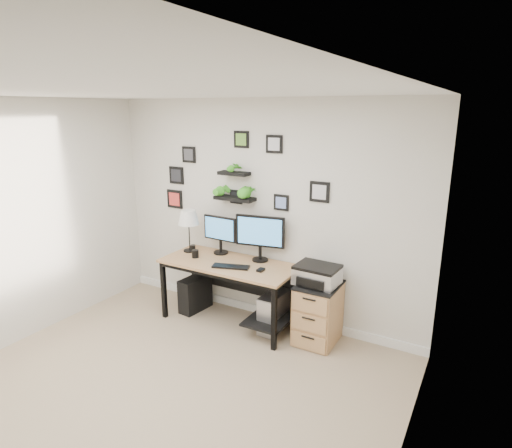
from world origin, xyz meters
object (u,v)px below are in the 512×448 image
Objects in this scene: monitor_left at (220,232)px; monitor_right at (260,234)px; pc_tower_black at (195,294)px; printer at (317,275)px; mug at (195,254)px; pc_tower_grey at (274,312)px; file_cabinet at (318,313)px; table_lamp at (189,218)px; desk at (233,272)px.

monitor_left is 0.81× the size of monitor_right.
printer is at bearing 8.66° from pc_tower_black.
printer is (1.32, -0.12, -0.25)m from monitor_left.
monitor_right is at bearing 21.15° from mug.
file_cabinet reaches higher than pc_tower_grey.
mug is at bearing -172.84° from pc_tower_grey.
monitor_right is 0.95m from table_lamp.
table_lamp is at bearing 179.68° from printer.
monitor_left is 1.35m from printer.
pc_tower_grey reaches higher than pc_tower_black.
desk is 3.69× the size of pc_tower_black.
monitor_left is 0.89× the size of table_lamp.
desk is 0.55m from monitor_right.
table_lamp is at bearing 142.31° from mug.
file_cabinet is at bearing 2.39° from pc_tower_grey.
monitor_left reaches higher than printer.
monitor_right is 1.25× the size of printer.
mug is 1.60m from file_cabinet.
monitor_right reaches higher than file_cabinet.
mug is 1.16m from pc_tower_grey.
printer reaches higher than file_cabinet.
monitor_left is 0.70× the size of file_cabinet.
desk is 0.66m from pc_tower_grey.
file_cabinet is (1.35, -0.13, -0.69)m from monitor_left.
table_lamp is at bearing 178.38° from pc_tower_grey.
desk is 1.09m from file_cabinet.
mug reaches higher than pc_tower_black.
mug is (-0.48, -0.09, 0.17)m from desk.
monitor_right is 0.87× the size of file_cabinet.
table_lamp reaches higher than desk.
monitor_right is 1.35× the size of pc_tower_black.
printer is at bearing -0.32° from table_lamp.
monitor_right is at bearing 19.16° from pc_tower_black.
pc_tower_black is at bearing -178.73° from pc_tower_grey.
monitor_left is 0.87m from pc_tower_black.
printer is (-0.03, 0.00, 0.44)m from file_cabinet.
monitor_left is at bearing -179.13° from monitor_right.
pc_tower_black is (-0.83, -0.18, -0.86)m from monitor_right.
table_lamp reaches higher than pc_tower_grey.
file_cabinet reaches higher than pc_tower_black.
monitor_right reaches higher than printer.
monitor_left is 1.09× the size of pc_tower_black.
mug is at bearing -169.42° from desk.
printer reaches higher than desk.
pc_tower_black is at bearing -29.55° from table_lamp.
monitor_left is (-0.30, 0.18, 0.40)m from desk.
monitor_left reaches higher than file_cabinet.
table_lamp is at bearing -163.52° from monitor_left.
printer is at bearing 5.74° from mug.
table_lamp reaches higher than pc_tower_black.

